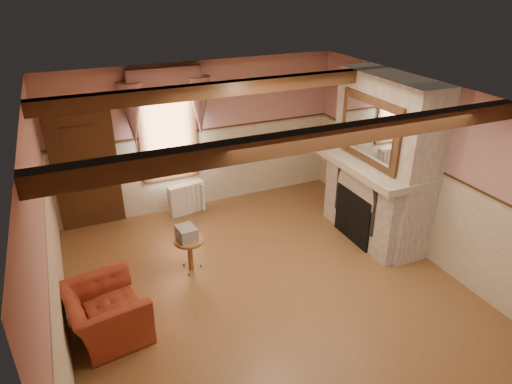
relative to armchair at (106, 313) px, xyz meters
name	(u,v)px	position (x,y,z in m)	size (l,w,h in m)	color
floor	(265,286)	(2.25, 0.08, -0.34)	(5.50, 6.00, 0.01)	brown
ceiling	(267,101)	(2.25, 0.08, 2.46)	(5.50, 6.00, 0.01)	silver
wall_back	(199,136)	(2.25, 3.08, 1.06)	(5.50, 0.02, 2.80)	tan
wall_front	(421,358)	(2.25, -2.92, 1.06)	(5.50, 0.02, 2.80)	tan
wall_left	(46,248)	(-0.50, 0.08, 1.06)	(0.02, 6.00, 2.80)	tan
wall_right	(424,170)	(5.00, 0.08, 1.06)	(0.02, 6.00, 2.80)	tan
wainscot	(265,244)	(2.25, 0.08, 0.41)	(5.50, 6.00, 1.50)	beige
chair_rail	(266,196)	(2.25, 0.08, 1.16)	(5.50, 6.00, 0.08)	black
firebox	(356,216)	(4.25, 0.68, 0.11)	(0.20, 0.95, 0.90)	black
armchair	(106,313)	(0.00, 0.00, 0.00)	(1.05, 0.92, 0.68)	maroon
side_table	(190,254)	(1.37, 0.94, -0.07)	(0.47, 0.47, 0.55)	brown
book_stack	(186,233)	(1.34, 0.97, 0.31)	(0.26, 0.32, 0.20)	#B7AD8C
radiator	(187,198)	(1.84, 2.78, -0.04)	(0.70, 0.18, 0.60)	silver
bowl	(378,160)	(4.49, 0.60, 1.12)	(0.33, 0.33, 0.08)	brown
mantel_clock	(348,140)	(4.49, 1.46, 1.18)	(0.14, 0.24, 0.20)	black
oil_lamp	(354,141)	(4.49, 1.30, 1.22)	(0.11, 0.11, 0.28)	gold
candle_red	(390,164)	(4.49, 0.31, 1.16)	(0.06, 0.06, 0.16)	#A12B13
jar_yellow	(391,167)	(4.49, 0.26, 1.14)	(0.06, 0.06, 0.12)	gold
fireplace	(383,160)	(4.67, 0.68, 1.06)	(0.85, 2.00, 2.80)	gray
mantel	(374,164)	(4.49, 0.68, 1.02)	(1.05, 2.05, 0.12)	gray
overmantel_mirror	(369,130)	(4.31, 0.68, 1.63)	(0.06, 1.44, 1.04)	silver
door	(86,172)	(0.15, 3.02, 0.71)	(1.10, 0.10, 2.10)	black
window	(167,128)	(1.65, 3.05, 1.31)	(1.06, 0.08, 2.02)	white
window_drapes	(166,96)	(1.65, 2.96, 1.91)	(1.30, 0.14, 1.40)	gray
ceiling_beam_front	(317,139)	(2.25, -1.12, 2.36)	(5.50, 0.18, 0.20)	black
ceiling_beam_back	(232,88)	(2.25, 1.28, 2.36)	(5.50, 0.18, 0.20)	black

